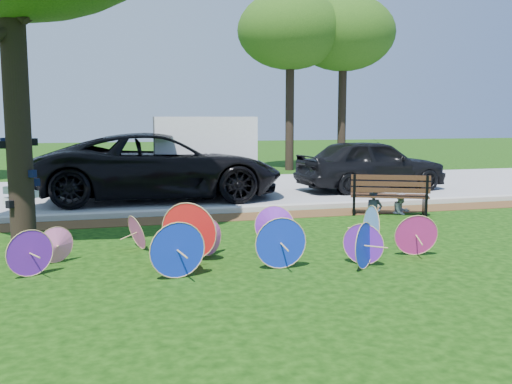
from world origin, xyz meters
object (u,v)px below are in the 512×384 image
person_left (375,191)px  person_right (402,192)px  dark_pickup (371,165)px  cargo_trailer (204,151)px  parasol_pile (243,239)px  black_van (162,166)px  park_bench (389,194)px

person_left → person_right: (0.70, -0.00, -0.05)m
dark_pickup → cargo_trailer: (-5.14, 0.28, 0.49)m
parasol_pile → black_van: black_van is taller
person_right → parasol_pile: bearing=-161.2°
cargo_trailer → person_left: bearing=-48.6°
parasol_pile → cargo_trailer: bearing=84.1°
park_bench → person_left: (-0.35, 0.05, 0.09)m
parasol_pile → park_bench: (4.33, 3.36, 0.09)m
dark_pickup → person_left: (-1.96, -4.09, -0.23)m
dark_pickup → parasol_pile: bearing=136.2°
park_bench → dark_pickup: bearing=93.6°
park_bench → person_right: 0.36m
cargo_trailer → person_right: bearing=-43.0°
parasol_pile → park_bench: 5.48m
cargo_trailer → park_bench: bearing=-46.0°
black_van → park_bench: (4.82, -3.87, -0.44)m
park_bench → person_left: 0.37m
cargo_trailer → park_bench: (3.53, -4.42, -0.81)m
cargo_trailer → park_bench: cargo_trailer is taller
dark_pickup → person_right: (-1.26, -4.09, -0.29)m
park_bench → person_right: size_ratio=1.77×
person_right → person_left: bearing=162.8°
cargo_trailer → parasol_pile: bearing=-90.5°
dark_pickup → park_bench: 4.45m
black_van → park_bench: black_van is taller
dark_pickup → person_right: dark_pickup is taller
parasol_pile → person_right: 5.79m
cargo_trailer → person_right: size_ratio=2.76×
parasol_pile → dark_pickup: size_ratio=1.43×
dark_pickup → person_left: 4.54m
dark_pickup → park_bench: bearing=153.3°
parasol_pile → person_right: (4.68, 3.41, 0.13)m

